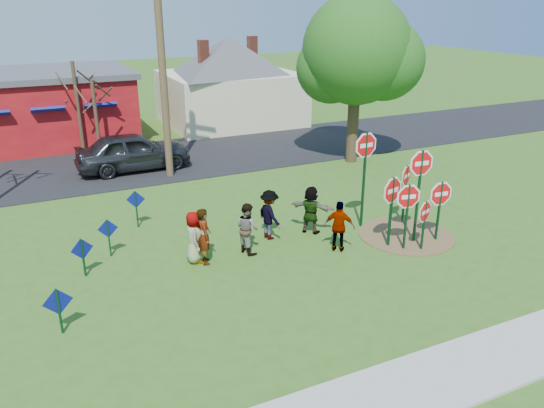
{
  "coord_description": "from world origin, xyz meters",
  "views": [
    {
      "loc": [
        -6.65,
        -13.89,
        7.51
      ],
      "look_at": [
        0.13,
        0.43,
        1.38
      ],
      "focal_mm": 35.0,
      "sensor_mm": 36.0,
      "label": 1
    }
  ],
  "objects_px": {
    "stop_sign_a": "(408,203)",
    "leafy_tree": "(359,56)",
    "person_a": "(194,237)",
    "stop_sign_d": "(406,180)",
    "utility_pole": "(161,53)",
    "suv": "(133,151)",
    "person_b": "(204,236)",
    "stop_sign_b": "(365,156)",
    "stop_sign_c": "(420,175)"
  },
  "relations": [
    {
      "from": "stop_sign_b",
      "to": "stop_sign_c",
      "type": "xyz_separation_m",
      "value": [
        0.83,
        -1.84,
        -0.27
      ]
    },
    {
      "from": "stop_sign_c",
      "to": "stop_sign_a",
      "type": "bearing_deg",
      "value": -149.48
    },
    {
      "from": "stop_sign_d",
      "to": "suv",
      "type": "relative_size",
      "value": 0.44
    },
    {
      "from": "stop_sign_a",
      "to": "person_b",
      "type": "relative_size",
      "value": 1.32
    },
    {
      "from": "stop_sign_c",
      "to": "person_a",
      "type": "xyz_separation_m",
      "value": [
        -6.97,
        1.73,
        -1.51
      ]
    },
    {
      "from": "stop_sign_c",
      "to": "suv",
      "type": "height_order",
      "value": "stop_sign_c"
    },
    {
      "from": "stop_sign_b",
      "to": "stop_sign_c",
      "type": "relative_size",
      "value": 1.08
    },
    {
      "from": "stop_sign_d",
      "to": "utility_pole",
      "type": "bearing_deg",
      "value": 95.69
    },
    {
      "from": "stop_sign_d",
      "to": "utility_pole",
      "type": "xyz_separation_m",
      "value": [
        -6.09,
        8.87,
        3.79
      ]
    },
    {
      "from": "stop_sign_a",
      "to": "stop_sign_b",
      "type": "xyz_separation_m",
      "value": [
        -0.18,
        2.15,
        0.98
      ]
    },
    {
      "from": "stop_sign_a",
      "to": "person_a",
      "type": "relative_size",
      "value": 1.44
    },
    {
      "from": "leafy_tree",
      "to": "stop_sign_d",
      "type": "bearing_deg",
      "value": -110.64
    },
    {
      "from": "person_a",
      "to": "suv",
      "type": "height_order",
      "value": "suv"
    },
    {
      "from": "stop_sign_d",
      "to": "leafy_tree",
      "type": "xyz_separation_m",
      "value": [
        2.77,
        7.36,
        3.43
      ]
    },
    {
      "from": "stop_sign_c",
      "to": "person_b",
      "type": "xyz_separation_m",
      "value": [
        -6.7,
        1.53,
        -1.44
      ]
    },
    {
      "from": "stop_sign_a",
      "to": "person_b",
      "type": "xyz_separation_m",
      "value": [
        -6.05,
        1.85,
        -0.72
      ]
    },
    {
      "from": "stop_sign_b",
      "to": "utility_pole",
      "type": "relative_size",
      "value": 0.34
    },
    {
      "from": "person_a",
      "to": "leafy_tree",
      "type": "distance_m",
      "value": 13.25
    },
    {
      "from": "person_a",
      "to": "leafy_tree",
      "type": "bearing_deg",
      "value": -42.19
    },
    {
      "from": "stop_sign_b",
      "to": "utility_pole",
      "type": "height_order",
      "value": "utility_pole"
    },
    {
      "from": "person_a",
      "to": "stop_sign_b",
      "type": "bearing_deg",
      "value": -75.35
    },
    {
      "from": "person_a",
      "to": "stop_sign_a",
      "type": "bearing_deg",
      "value": -94.28
    },
    {
      "from": "stop_sign_d",
      "to": "leafy_tree",
      "type": "height_order",
      "value": "leafy_tree"
    },
    {
      "from": "stop_sign_a",
      "to": "utility_pole",
      "type": "height_order",
      "value": "utility_pole"
    },
    {
      "from": "stop_sign_b",
      "to": "leafy_tree",
      "type": "xyz_separation_m",
      "value": [
        4.26,
        6.94,
        2.48
      ]
    },
    {
      "from": "stop_sign_b",
      "to": "person_b",
      "type": "relative_size",
      "value": 2.0
    },
    {
      "from": "person_b",
      "to": "suv",
      "type": "distance_m",
      "value": 10.33
    },
    {
      "from": "stop_sign_b",
      "to": "stop_sign_a",
      "type": "bearing_deg",
      "value": -89.31
    },
    {
      "from": "stop_sign_b",
      "to": "person_b",
      "type": "distance_m",
      "value": 6.12
    },
    {
      "from": "stop_sign_d",
      "to": "person_a",
      "type": "height_order",
      "value": "stop_sign_d"
    },
    {
      "from": "stop_sign_d",
      "to": "stop_sign_a",
      "type": "bearing_deg",
      "value": -155.97
    },
    {
      "from": "person_a",
      "to": "utility_pole",
      "type": "xyz_separation_m",
      "value": [
        1.53,
        8.55,
        4.61
      ]
    },
    {
      "from": "stop_sign_a",
      "to": "utility_pole",
      "type": "relative_size",
      "value": 0.23
    },
    {
      "from": "stop_sign_a",
      "to": "leafy_tree",
      "type": "distance_m",
      "value": 10.54
    },
    {
      "from": "stop_sign_b",
      "to": "stop_sign_c",
      "type": "height_order",
      "value": "stop_sign_b"
    },
    {
      "from": "person_a",
      "to": "suv",
      "type": "xyz_separation_m",
      "value": [
        0.27,
        10.13,
        0.11
      ]
    },
    {
      "from": "stop_sign_d",
      "to": "stop_sign_c",
      "type": "bearing_deg",
      "value": -143.55
    },
    {
      "from": "person_a",
      "to": "utility_pole",
      "type": "bearing_deg",
      "value": 3.55
    },
    {
      "from": "stop_sign_a",
      "to": "stop_sign_d",
      "type": "xyz_separation_m",
      "value": [
        1.31,
        1.73,
        0.03
      ]
    },
    {
      "from": "stop_sign_b",
      "to": "stop_sign_d",
      "type": "relative_size",
      "value": 1.53
    },
    {
      "from": "utility_pole",
      "to": "person_a",
      "type": "bearing_deg",
      "value": -100.14
    },
    {
      "from": "stop_sign_a",
      "to": "stop_sign_d",
      "type": "relative_size",
      "value": 1.01
    },
    {
      "from": "stop_sign_d",
      "to": "utility_pole",
      "type": "height_order",
      "value": "utility_pole"
    },
    {
      "from": "leafy_tree",
      "to": "stop_sign_c",
      "type": "bearing_deg",
      "value": -111.32
    },
    {
      "from": "person_a",
      "to": "leafy_tree",
      "type": "xyz_separation_m",
      "value": [
        10.39,
        7.04,
        4.25
      ]
    },
    {
      "from": "person_a",
      "to": "person_b",
      "type": "distance_m",
      "value": 0.34
    },
    {
      "from": "stop_sign_a",
      "to": "person_b",
      "type": "height_order",
      "value": "stop_sign_a"
    },
    {
      "from": "stop_sign_c",
      "to": "leafy_tree",
      "type": "distance_m",
      "value": 9.81
    },
    {
      "from": "stop_sign_c",
      "to": "person_a",
      "type": "distance_m",
      "value": 7.33
    },
    {
      "from": "utility_pole",
      "to": "leafy_tree",
      "type": "bearing_deg",
      "value": -9.69
    }
  ]
}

